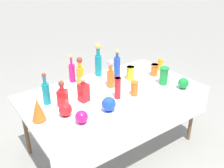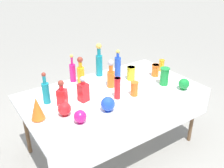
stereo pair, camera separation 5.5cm
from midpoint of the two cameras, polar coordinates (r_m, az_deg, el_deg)
ground_plane at (r=3.21m, az=-0.51°, el=-13.90°), size 40.00×40.00×0.00m
display_table at (r=2.77m, az=-0.12°, el=-3.10°), size 1.95×1.14×0.76m
tall_bottle_0 at (r=2.91m, az=-7.80°, el=2.49°), size 0.08×0.08×0.34m
tall_bottle_1 at (r=3.11m, az=-3.66°, el=5.10°), size 0.08×0.08×0.42m
tall_bottle_2 at (r=2.83m, az=-0.87°, el=1.93°), size 0.09×0.09×0.33m
tall_bottle_3 at (r=2.59m, az=-15.44°, el=-1.77°), size 0.07×0.07×0.34m
tall_bottle_4 at (r=2.98m, az=0.64°, el=3.74°), size 0.08×0.08×0.39m
tall_bottle_5 at (r=3.00m, az=-9.65°, el=2.74°), size 0.07×0.07×0.34m
square_decanter_0 at (r=2.57m, az=-7.12°, el=-1.63°), size 0.11×0.11×0.28m
square_decanter_1 at (r=2.52m, az=-11.87°, el=-2.60°), size 0.12×0.12×0.27m
slender_vase_0 at (r=2.96m, az=11.24°, el=1.94°), size 0.11×0.11×0.21m
slender_vase_1 at (r=3.04m, az=3.70°, el=2.60°), size 0.11×0.11×0.17m
slender_vase_2 at (r=2.68m, az=4.57°, el=-0.92°), size 0.09×0.09×0.16m
slender_vase_3 at (r=3.18m, az=9.19°, el=3.30°), size 0.11×0.11×0.15m
slender_vase_4 at (r=2.60m, az=0.69°, el=-0.84°), size 0.07×0.07×0.24m
slender_vase_5 at (r=3.36m, az=10.51°, el=4.43°), size 0.07×0.07×0.15m
fluted_vase_0 at (r=2.35m, az=-17.23°, el=-5.55°), size 0.13×0.13×0.23m
round_bowl_0 at (r=2.38m, az=-11.26°, el=-5.73°), size 0.13×0.13×0.13m
round_bowl_1 at (r=2.40m, az=-1.40°, el=-4.61°), size 0.14×0.14×0.15m
round_bowl_2 at (r=2.25m, az=-7.68°, el=-7.49°), size 0.12×0.12×0.13m
round_bowl_3 at (r=2.92m, az=15.47°, el=0.18°), size 0.12×0.12×0.13m
price_tag_left at (r=2.73m, az=13.81°, el=-2.71°), size 0.06×0.02×0.04m
cardboard_box_behind_left at (r=3.84m, az=-7.04°, el=-3.64°), size 0.43×0.42×0.41m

